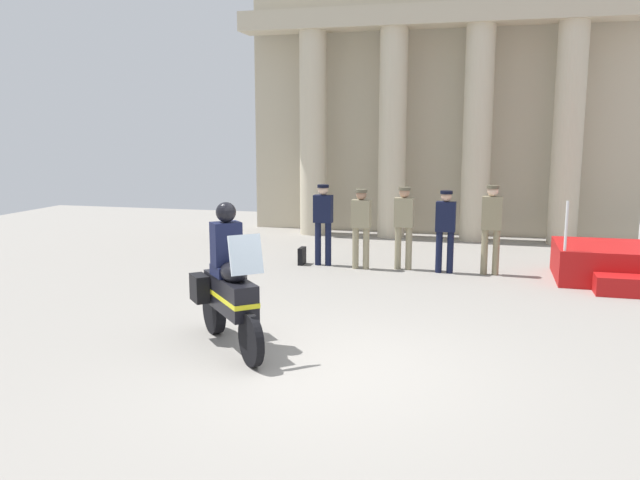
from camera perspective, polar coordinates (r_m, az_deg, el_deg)
The scene contains 10 objects.
ground_plane at distance 7.89m, azimuth 0.61°, elevation -11.13°, with size 28.00×28.00×0.00m, color gray.
colonnade_backdrop at distance 17.55m, azimuth 10.24°, elevation 11.35°, with size 10.29×1.57×6.44m.
reviewing_stand at distance 13.33m, azimuth 25.34°, elevation -2.01°, with size 2.49×2.29×1.57m.
officer_in_row_0 at distance 13.45m, azimuth 0.28°, elevation 1.96°, with size 0.39×0.24×1.69m.
officer_in_row_1 at distance 13.13m, azimuth 3.64°, elevation 1.58°, with size 0.39×0.24×1.63m.
officer_in_row_2 at distance 13.15m, azimuth 7.40°, elevation 1.66°, with size 0.39×0.24×1.68m.
officer_in_row_3 at distance 12.96m, azimuth 10.99°, elevation 1.32°, with size 0.39×0.24×1.64m.
officer_in_row_4 at distance 12.98m, azimuth 14.87°, elevation 1.51°, with size 0.39×0.24×1.75m.
motorcycle_with_rider at distance 8.46m, azimuth -8.07°, elevation -4.15°, with size 1.47×1.65×1.90m.
briefcase_on_ground at distance 13.67m, azimuth -1.60°, elevation -1.41°, with size 0.10×0.32×0.36m, color black.
Camera 1 is at (1.79, -7.15, 2.79)m, focal length 36.33 mm.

